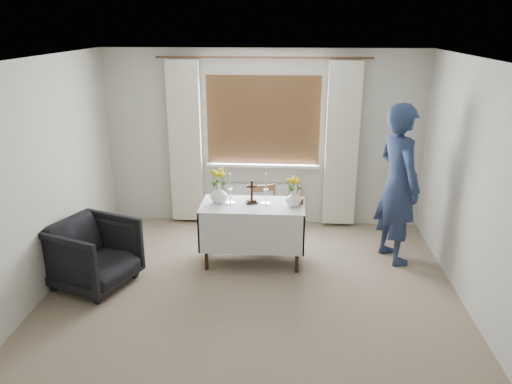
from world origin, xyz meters
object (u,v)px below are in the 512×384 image
wooden_chair (266,217)px  person (398,184)px  flower_vase_left (219,194)px  armchair (93,254)px  flower_vase_right (293,198)px  altar_table (253,234)px  wooden_cross (252,192)px

wooden_chair → person: size_ratio=0.41×
flower_vase_left → armchair: bearing=-151.8°
flower_vase_left → flower_vase_right: 0.90m
wooden_chair → flower_vase_right: size_ratio=4.13×
person → altar_table: bearing=75.6°
armchair → wooden_cross: wooden_cross is taller
wooden_chair → wooden_cross: bearing=-127.1°
altar_table → armchair: size_ratio=1.50×
wooden_chair → armchair: bearing=-166.7°
wooden_chair → person: (1.60, -0.29, 0.58)m
altar_table → wooden_chair: wooden_chair is taller
wooden_cross → flower_vase_left: size_ratio=1.31×
wooden_cross → altar_table: bearing=-84.4°
wooden_chair → person: bearing=-29.4°
flower_vase_left → flower_vase_right: (0.89, -0.06, -0.01)m
altar_table → wooden_cross: 0.53m
altar_table → flower_vase_left: size_ratio=5.69×
wooden_cross → flower_vase_right: 0.50m
armchair → flower_vase_right: bearing=-52.4°
armchair → flower_vase_left: (1.32, 0.71, 0.49)m
wooden_cross → flower_vase_right: (0.50, -0.06, -0.05)m
person → wooden_cross: 1.76m
wooden_chair → altar_table: bearing=-124.2°
armchair → person: (3.47, 0.90, 0.60)m
wooden_chair → armchair: wooden_chair is taller
altar_table → person: bearing=7.2°
altar_table → armchair: bearing=-158.7°
wooden_chair → flower_vase_right: bearing=-76.3°
altar_table → flower_vase_right: 0.68m
person → wooden_cross: size_ratio=6.86×
wooden_chair → wooden_cross: size_ratio=2.79×
armchair → flower_vase_left: bearing=-40.6°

